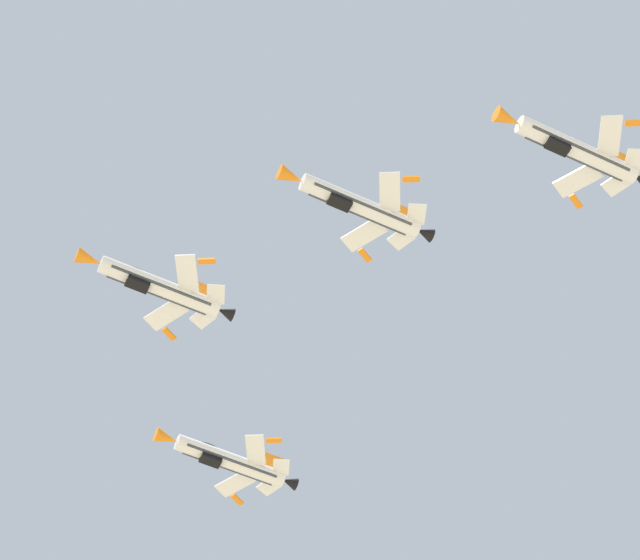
% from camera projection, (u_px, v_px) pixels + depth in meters
% --- Properties ---
extents(fighter_jet_lead, '(14.97, 10.60, 4.35)m').
position_uv_depth(fighter_jet_lead, '(156.00, 286.00, 123.90)').
color(fighter_jet_lead, white).
extents(fighter_jet_left_wing, '(14.97, 10.60, 4.36)m').
position_uv_depth(fighter_jet_left_wing, '(357.00, 205.00, 121.78)').
color(fighter_jet_left_wing, white).
extents(fighter_jet_right_wing, '(14.97, 10.60, 4.36)m').
position_uv_depth(fighter_jet_right_wing, '(227.00, 460.00, 135.97)').
color(fighter_jet_right_wing, white).
extents(fighter_jet_left_outer, '(14.97, 10.59, 4.38)m').
position_uv_depth(fighter_jet_left_outer, '(574.00, 149.00, 116.91)').
color(fighter_jet_left_outer, white).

